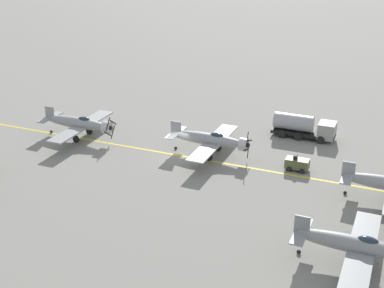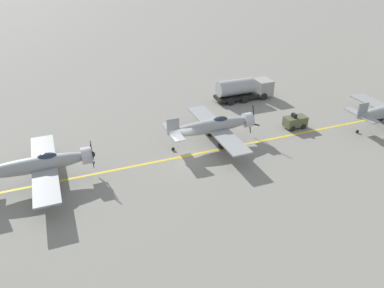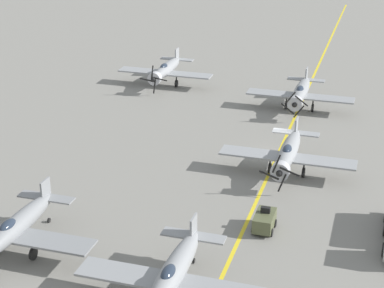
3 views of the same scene
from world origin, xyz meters
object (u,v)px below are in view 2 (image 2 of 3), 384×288
(airplane_mid_center, at_px, (214,126))
(fuel_tanker, at_px, (244,89))
(airplane_near_center, at_px, (40,164))
(tow_tractor, at_px, (295,121))

(airplane_mid_center, bearing_deg, fuel_tanker, 149.40)
(airplane_near_center, bearing_deg, fuel_tanker, 125.48)
(fuel_tanker, height_order, tow_tractor, fuel_tanker)
(fuel_tanker, xyz_separation_m, tow_tractor, (9.90, 1.39, -0.72))
(airplane_mid_center, relative_size, tow_tractor, 4.62)
(airplane_mid_center, bearing_deg, tow_tractor, 101.50)
(airplane_mid_center, height_order, tow_tractor, airplane_mid_center)
(airplane_near_center, distance_m, tow_tractor, 27.76)
(airplane_near_center, bearing_deg, tow_tractor, 105.13)
(fuel_tanker, relative_size, tow_tractor, 3.08)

